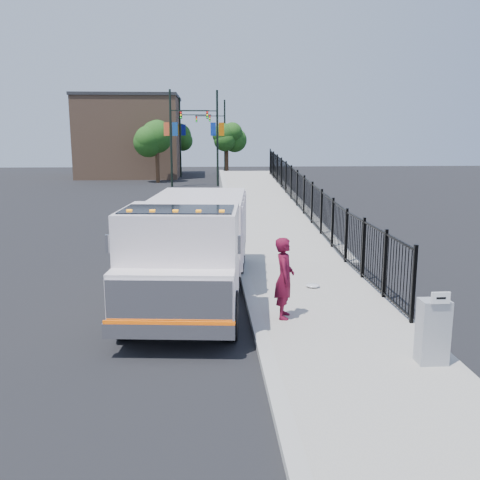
{
  "coord_description": "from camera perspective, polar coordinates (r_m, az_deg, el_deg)",
  "views": [
    {
      "loc": [
        -1.15,
        -13.5,
        4.42
      ],
      "look_at": [
        -0.18,
        2.0,
        1.33
      ],
      "focal_mm": 40.0,
      "sensor_mm": 36.0,
      "label": 1
    }
  ],
  "objects": [
    {
      "name": "curb",
      "position": [
        12.34,
        2.01,
        -9.34
      ],
      "size": [
        0.3,
        12.0,
        0.16
      ],
      "primitive_type": "cube",
      "color": "#ADAAA3",
      "rests_on": "ground"
    },
    {
      "name": "building",
      "position": [
        58.03,
        -11.56,
        10.63
      ],
      "size": [
        10.0,
        10.0,
        8.0
      ],
      "primitive_type": "cube",
      "color": "#8C664C",
      "rests_on": "ground"
    },
    {
      "name": "light_pole_3",
      "position": [
        59.14,
        -1.94,
        11.21
      ],
      "size": [
        3.78,
        0.22,
        8.0
      ],
      "color": "black",
      "rests_on": "ground"
    },
    {
      "name": "ramp",
      "position": [
        30.0,
        2.73,
        2.78
      ],
      "size": [
        3.95,
        24.06,
        3.19
      ],
      "primitive_type": "cube",
      "rotation": [
        0.06,
        0.0,
        0.0
      ],
      "color": "#9E998E",
      "rests_on": "ground"
    },
    {
      "name": "tree_1",
      "position": [
        51.71,
        -1.44,
        10.69
      ],
      "size": [
        2.14,
        2.14,
        5.07
      ],
      "color": "#382314",
      "rests_on": "ground"
    },
    {
      "name": "arrow_sign",
      "position": [
        10.48,
        20.62,
        -5.8
      ],
      "size": [
        0.35,
        0.04,
        0.22
      ],
      "primitive_type": "cube",
      "color": "white",
      "rests_on": "utility_cabinet"
    },
    {
      "name": "light_pole_0",
      "position": [
        45.56,
        -7.0,
        11.12
      ],
      "size": [
        3.77,
        0.22,
        8.0
      ],
      "color": "black",
      "rests_on": "ground"
    },
    {
      "name": "sidewalk",
      "position": [
        12.67,
        10.82,
        -9.08
      ],
      "size": [
        3.55,
        12.0,
        0.12
      ],
      "primitive_type": "cube",
      "color": "#9E998E",
      "rests_on": "ground"
    },
    {
      "name": "light_pole_1",
      "position": [
        46.09,
        -2.82,
        11.19
      ],
      "size": [
        3.78,
        0.22,
        8.0
      ],
      "color": "black",
      "rests_on": "ground"
    },
    {
      "name": "iron_fence",
      "position": [
        26.16,
        6.81,
        3.45
      ],
      "size": [
        0.1,
        28.0,
        1.8
      ],
      "primitive_type": "cube",
      "color": "black",
      "rests_on": "ground"
    },
    {
      "name": "light_pole_2",
      "position": [
        55.9,
        -6.09,
        11.15
      ],
      "size": [
        3.77,
        0.22,
        8.0
      ],
      "color": "black",
      "rests_on": "ground"
    },
    {
      "name": "truck",
      "position": [
        14.3,
        -5.14,
        -0.16
      ],
      "size": [
        3.41,
        8.51,
        2.84
      ],
      "rotation": [
        0.0,
        0.0,
        -0.09
      ],
      "color": "black",
      "rests_on": "ground"
    },
    {
      "name": "tree_2",
      "position": [
        62.15,
        -6.49,
        10.77
      ],
      "size": [
        2.72,
        2.72,
        5.36
      ],
      "color": "#382314",
      "rests_on": "ground"
    },
    {
      "name": "debris",
      "position": [
        15.45,
        7.77,
        -4.82
      ],
      "size": [
        0.4,
        0.4,
        0.1
      ],
      "primitive_type": "ellipsoid",
      "color": "silver",
      "rests_on": "sidewalk"
    },
    {
      "name": "utility_cabinet",
      "position": [
        10.89,
        19.88,
        -9.17
      ],
      "size": [
        0.55,
        0.4,
        1.25
      ],
      "primitive_type": "cube",
      "color": "gray",
      "rests_on": "sidewalk"
    },
    {
      "name": "worker",
      "position": [
        12.65,
        4.75,
        -4.06
      ],
      "size": [
        0.57,
        0.77,
        1.94
      ],
      "primitive_type": "imported",
      "rotation": [
        0.0,
        0.0,
        1.4
      ],
      "color": "#5B0B22",
      "rests_on": "sidewalk"
    },
    {
      "name": "tree_0",
      "position": [
        49.8,
        -8.87,
        10.61
      ],
      "size": [
        3.03,
        3.03,
        5.52
      ],
      "color": "#382314",
      "rests_on": "ground"
    },
    {
      "name": "ground",
      "position": [
        14.25,
        1.23,
        -6.82
      ],
      "size": [
        120.0,
        120.0,
        0.0
      ],
      "primitive_type": "plane",
      "color": "black",
      "rests_on": "ground"
    }
  ]
}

